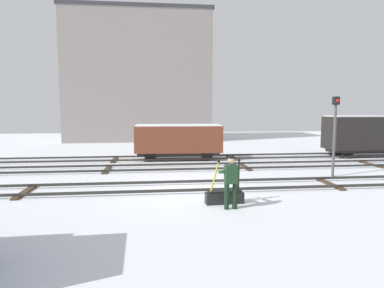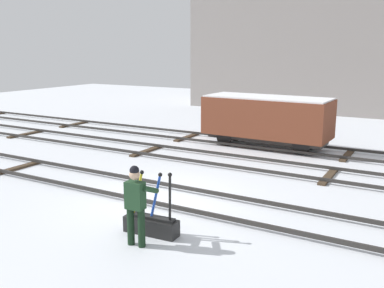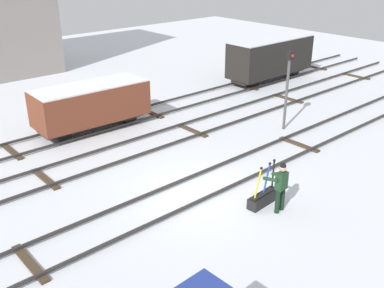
{
  "view_description": "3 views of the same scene",
  "coord_description": "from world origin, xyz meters",
  "views": [
    {
      "loc": [
        -1.15,
        -12.46,
        3.09
      ],
      "look_at": [
        0.48,
        1.87,
        1.53
      ],
      "focal_mm": 31.19,
      "sensor_mm": 36.0,
      "label": 1
    },
    {
      "loc": [
        6.19,
        -9.21,
        3.93
      ],
      "look_at": [
        0.09,
        1.49,
        1.23
      ],
      "focal_mm": 39.99,
      "sensor_mm": 36.0,
      "label": 2
    },
    {
      "loc": [
        -8.96,
        -9.99,
        7.69
      ],
      "look_at": [
        1.35,
        1.72,
        0.81
      ],
      "focal_mm": 41.91,
      "sensor_mm": 36.0,
      "label": 3
    }
  ],
  "objects": [
    {
      "name": "rail_worker",
      "position": [
        1.15,
        -2.66,
        0.95
      ],
      "size": [
        0.57,
        0.66,
        1.7
      ],
      "rotation": [
        0.0,
        0.0,
        0.07
      ],
      "color": "black",
      "rests_on": "ground_plane"
    },
    {
      "name": "track_siding_near",
      "position": [
        0.0,
        4.19,
        0.11
      ],
      "size": [
        44.0,
        1.94,
        0.18
      ],
      "color": "#2D2B28",
      "rests_on": "ground_plane"
    },
    {
      "name": "switch_lever_frame",
      "position": [
        1.1,
        -2.07,
        0.25
      ],
      "size": [
        1.26,
        0.44,
        1.45
      ],
      "rotation": [
        0.0,
        0.0,
        0.07
      ],
      "color": "black",
      "rests_on": "ground_plane"
    },
    {
      "name": "ground_plane",
      "position": [
        0.0,
        0.0,
        0.0
      ],
      "size": [
        60.0,
        60.0,
        0.0
      ],
      "primitive_type": "plane",
      "color": "silver"
    },
    {
      "name": "apartment_building",
      "position": [
        -2.56,
        20.64,
        6.07
      ],
      "size": [
        13.65,
        6.08,
        12.13
      ],
      "color": "gray",
      "rests_on": "ground_plane"
    },
    {
      "name": "track_main_line",
      "position": [
        0.0,
        0.0,
        0.11
      ],
      "size": [
        44.0,
        1.94,
        0.18
      ],
      "color": "#2D2B28",
      "rests_on": "ground_plane"
    },
    {
      "name": "track_siding_far",
      "position": [
        0.0,
        7.35,
        0.11
      ],
      "size": [
        44.0,
        1.94,
        0.18
      ],
      "color": "#2D2B28",
      "rests_on": "ground_plane"
    },
    {
      "name": "freight_car_near_switch",
      "position": [
        0.27,
        7.35,
        1.23
      ],
      "size": [
        5.16,
        2.13,
        2.1
      ],
      "rotation": [
        0.0,
        0.0,
        -0.03
      ],
      "color": "#2D2B28",
      "rests_on": "ground_plane"
    }
  ]
}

